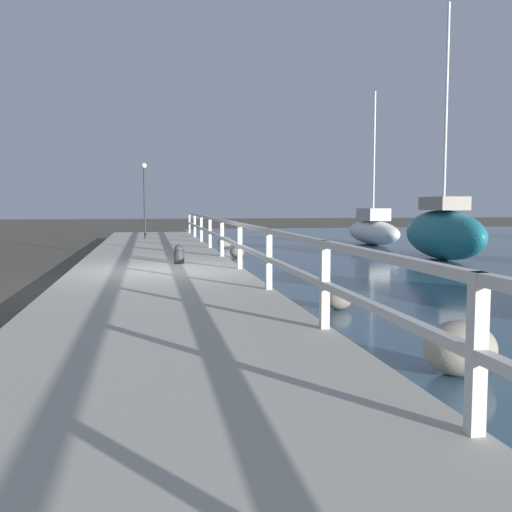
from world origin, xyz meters
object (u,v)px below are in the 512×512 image
at_px(sailboat_teal, 443,232).
at_px(sailboat_white, 373,230).
at_px(mooring_bollard, 179,254).
at_px(dock_lamp, 144,188).

height_order(sailboat_teal, sailboat_white, sailboat_teal).
bearing_deg(sailboat_teal, sailboat_white, 88.25).
bearing_deg(sailboat_white, sailboat_teal, -91.79).
height_order(mooring_bollard, dock_lamp, dock_lamp).
relative_size(dock_lamp, sailboat_teal, 0.38).
bearing_deg(mooring_bollard, sailboat_teal, 21.97).
distance_m(mooring_bollard, dock_lamp, 10.50).
bearing_deg(sailboat_white, dock_lamp, -176.40).
bearing_deg(sailboat_white, mooring_bollard, -128.92).
relative_size(mooring_bollard, sailboat_teal, 0.06).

